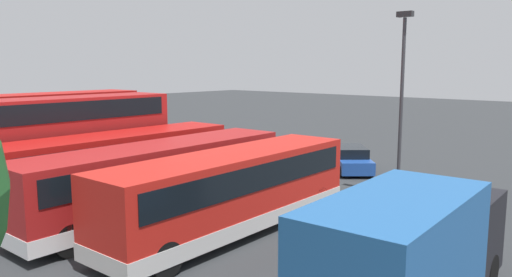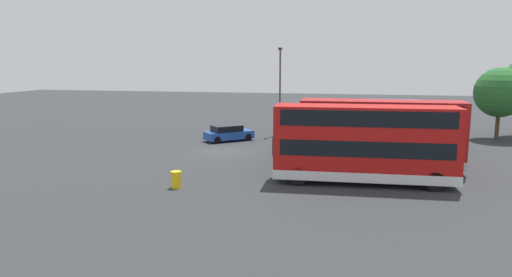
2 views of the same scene
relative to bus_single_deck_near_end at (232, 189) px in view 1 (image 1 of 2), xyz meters
name	(u,v)px [view 1 (image 1 of 2)]	position (x,y,z in m)	size (l,w,h in m)	color
ground_plane	(271,163)	(7.26, -11.16, -1.62)	(140.00, 140.00, 0.00)	#2D3033
bus_single_deck_near_end	(232,189)	(0.00, 0.00, 0.00)	(2.90, 11.15, 2.95)	red
bus_single_deck_second	(159,177)	(3.56, 0.49, 0.00)	(2.87, 12.11, 2.95)	#A51919
bus_single_deck_third	(118,162)	(7.50, -0.22, 0.00)	(2.69, 11.57, 2.95)	#B71411
bus_double_decker_fourth	(68,140)	(10.63, 0.52, 0.82)	(2.70, 10.49, 4.55)	#A51919
bus_double_decker_fifth	(50,131)	(14.68, -0.55, 0.82)	(3.10, 10.51, 4.55)	#B71411
box_truck_blue	(410,251)	(-7.46, 1.76, 0.08)	(2.85, 7.61, 3.20)	#235999
car_hatchback_silver	(351,159)	(2.22, -12.27, -0.92)	(4.18, 4.39, 1.43)	#1E479E
lamp_post_tall	(402,92)	(-2.48, -8.37, 3.26)	(0.70, 0.30, 8.40)	#38383D
waste_bin_yellow	(161,140)	(17.96, -10.87, -1.15)	(0.60, 0.60, 0.95)	yellow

